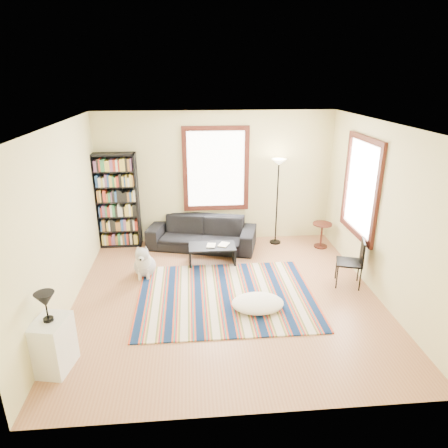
{
  "coord_description": "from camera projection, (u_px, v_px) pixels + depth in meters",
  "views": [
    {
      "loc": [
        -0.55,
        -5.8,
        3.48
      ],
      "look_at": [
        0.0,
        0.5,
        1.1
      ],
      "focal_mm": 32.0,
      "sensor_mm": 36.0,
      "label": 1
    }
  ],
  "objects": [
    {
      "name": "floor",
      "position": [
        227.0,
        298.0,
        6.7
      ],
      "size": [
        5.0,
        5.0,
        0.1
      ],
      "primitive_type": "cube",
      "color": "#A5704B",
      "rests_on": "ground"
    },
    {
      "name": "ceiling",
      "position": [
        227.0,
        121.0,
        5.68
      ],
      "size": [
        5.0,
        5.0,
        0.1
      ],
      "primitive_type": "cube",
      "color": "white",
      "rests_on": "floor"
    },
    {
      "name": "wall_back",
      "position": [
        216.0,
        178.0,
        8.57
      ],
      "size": [
        5.0,
        0.1,
        2.8
      ],
      "primitive_type": "cube",
      "color": "beige",
      "rests_on": "floor"
    },
    {
      "name": "wall_front",
      "position": [
        252.0,
        306.0,
        3.81
      ],
      "size": [
        5.0,
        0.1,
        2.8
      ],
      "primitive_type": "cube",
      "color": "beige",
      "rests_on": "floor"
    },
    {
      "name": "wall_left",
      "position": [
        58.0,
        222.0,
        5.98
      ],
      "size": [
        0.1,
        5.0,
        2.8
      ],
      "primitive_type": "cube",
      "color": "beige",
      "rests_on": "floor"
    },
    {
      "name": "wall_right",
      "position": [
        385.0,
        213.0,
        6.4
      ],
      "size": [
        0.1,
        5.0,
        2.8
      ],
      "primitive_type": "cube",
      "color": "beige",
      "rests_on": "floor"
    },
    {
      "name": "window_back",
      "position": [
        216.0,
        169.0,
        8.42
      ],
      "size": [
        1.2,
        0.06,
        1.6
      ],
      "primitive_type": "cube",
      "color": "white",
      "rests_on": "wall_back"
    },
    {
      "name": "window_right",
      "position": [
        361.0,
        187.0,
        7.07
      ],
      "size": [
        0.06,
        1.2,
        1.6
      ],
      "primitive_type": "cube",
      "color": "white",
      "rests_on": "wall_right"
    },
    {
      "name": "rug",
      "position": [
        226.0,
        296.0,
        6.66
      ],
      "size": [
        2.91,
        2.33,
        0.02
      ],
      "primitive_type": "cube",
      "color": "#0D2145",
      "rests_on": "floor"
    },
    {
      "name": "sofa",
      "position": [
        202.0,
        233.0,
        8.45
      ],
      "size": [
        2.39,
        1.41,
        0.65
      ],
      "primitive_type": "imported",
      "rotation": [
        0.0,
        0.0,
        -0.26
      ],
      "color": "black",
      "rests_on": "floor"
    },
    {
      "name": "bookshelf",
      "position": [
        117.0,
        201.0,
        8.32
      ],
      "size": [
        0.9,
        0.3,
        2.0
      ],
      "primitive_type": "cube",
      "color": "black",
      "rests_on": "floor"
    },
    {
      "name": "coffee_table",
      "position": [
        212.0,
        254.0,
        7.8
      ],
      "size": [
        0.93,
        0.56,
        0.36
      ],
      "primitive_type": "cube",
      "rotation": [
        0.0,
        0.0,
        -0.07
      ],
      "color": "black",
      "rests_on": "floor"
    },
    {
      "name": "book_a",
      "position": [
        207.0,
        245.0,
        7.73
      ],
      "size": [
        0.2,
        0.25,
        0.02
      ],
      "primitive_type": "imported",
      "rotation": [
        0.0,
        0.0,
        -0.17
      ],
      "color": "beige",
      "rests_on": "coffee_table"
    },
    {
      "name": "book_b",
      "position": [
        220.0,
        244.0,
        7.8
      ],
      "size": [
        0.26,
        0.29,
        0.02
      ],
      "primitive_type": "imported",
      "rotation": [
        0.0,
        0.0,
        -0.45
      ],
      "color": "beige",
      "rests_on": "coffee_table"
    },
    {
      "name": "floor_cushion",
      "position": [
        258.0,
        303.0,
        6.28
      ],
      "size": [
        0.95,
        0.8,
        0.21
      ],
      "primitive_type": "ellipsoid",
      "rotation": [
        0.0,
        0.0,
        0.24
      ],
      "color": "white",
      "rests_on": "floor"
    },
    {
      "name": "floor_lamp",
      "position": [
        277.0,
        202.0,
        8.46
      ],
      "size": [
        0.33,
        0.33,
        1.86
      ],
      "primitive_type": null,
      "rotation": [
        0.0,
        0.0,
        0.1
      ],
      "color": "black",
      "rests_on": "floor"
    },
    {
      "name": "side_table",
      "position": [
        321.0,
        235.0,
        8.48
      ],
      "size": [
        0.43,
        0.43,
        0.54
      ],
      "primitive_type": "cylinder",
      "rotation": [
        0.0,
        0.0,
        -0.08
      ],
      "color": "#451711",
      "rests_on": "floor"
    },
    {
      "name": "folding_chair",
      "position": [
        349.0,
        262.0,
        6.9
      ],
      "size": [
        0.52,
        0.51,
        0.86
      ],
      "primitive_type": "cube",
      "rotation": [
        0.0,
        0.0,
        -0.31
      ],
      "color": "black",
      "rests_on": "floor"
    },
    {
      "name": "white_cabinet",
      "position": [
        53.0,
        345.0,
        4.92
      ],
      "size": [
        0.47,
        0.57,
        0.7
      ],
      "primitive_type": "cube",
      "rotation": [
        0.0,
        0.0,
        -0.2
      ],
      "color": "white",
      "rests_on": "floor"
    },
    {
      "name": "table_lamp",
      "position": [
        46.0,
        307.0,
        4.73
      ],
      "size": [
        0.3,
        0.3,
        0.38
      ],
      "primitive_type": null,
      "rotation": [
        0.0,
        0.0,
        0.28
      ],
      "color": "black",
      "rests_on": "white_cabinet"
    },
    {
      "name": "dog",
      "position": [
        144.0,
        260.0,
        7.27
      ],
      "size": [
        0.47,
        0.64,
        0.62
      ],
      "primitive_type": null,
      "rotation": [
        0.0,
        0.0,
        -0.04
      ],
      "color": "#BABABA",
      "rests_on": "floor"
    }
  ]
}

